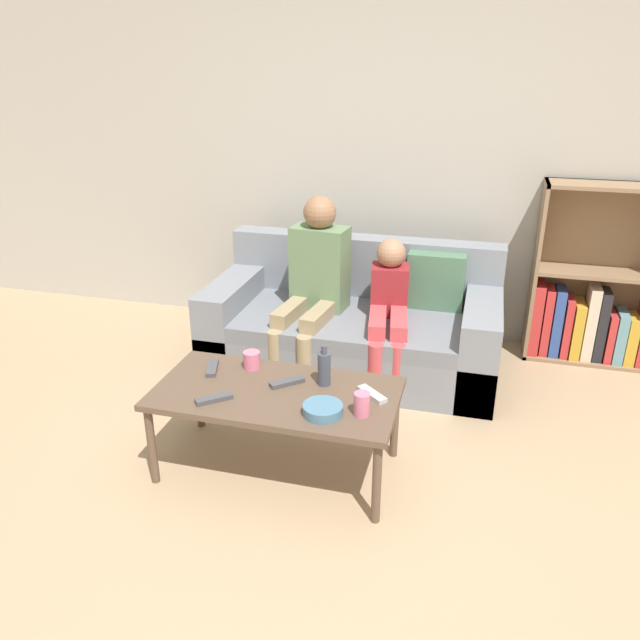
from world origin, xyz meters
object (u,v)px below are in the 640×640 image
at_px(cup_near, 252,360).
at_px(bookshelf, 590,300).
at_px(person_adult, 315,275).
at_px(coffee_table, 276,398).
at_px(tv_remote_0, 372,394).
at_px(tv_remote_1, 212,368).
at_px(person_child, 389,305).
at_px(cup_far, 362,404).
at_px(tv_remote_3, 214,399).
at_px(bottle, 324,368).
at_px(couch, 355,327).
at_px(tv_remote_2, 287,382).
at_px(snack_bowl, 323,409).

bearing_deg(cup_near, bookshelf, 40.48).
bearing_deg(person_adult, coffee_table, -76.71).
xyz_separation_m(tv_remote_0, tv_remote_1, (-0.82, 0.05, 0.00)).
relative_size(person_child, tv_remote_1, 4.91).
bearing_deg(cup_far, tv_remote_3, -175.09).
bearing_deg(person_adult, tv_remote_1, -96.99).
xyz_separation_m(cup_near, cup_far, (0.62, -0.29, 0.01)).
bearing_deg(bottle, couch, 94.17).
bearing_deg(tv_remote_3, tv_remote_1, 165.32).
bearing_deg(cup_far, coffee_table, 166.74).
relative_size(cup_near, tv_remote_2, 0.56).
distance_m(person_child, cup_far, 1.18).
distance_m(coffee_table, cup_near, 0.28).
bearing_deg(snack_bowl, person_adult, 106.93).
bearing_deg(tv_remote_0, bottle, 118.94).
xyz_separation_m(couch, bottle, (0.08, -1.09, 0.26)).
relative_size(coffee_table, tv_remote_2, 7.28).
distance_m(bookshelf, person_child, 1.38).
bearing_deg(tv_remote_2, tv_remote_3, -91.98).
bearing_deg(tv_remote_1, snack_bowl, -40.11).
bearing_deg(bookshelf, tv_remote_0, -124.81).
bearing_deg(bottle, bookshelf, 48.91).
bearing_deg(tv_remote_1, tv_remote_2, -24.36).
xyz_separation_m(tv_remote_0, tv_remote_3, (-0.69, -0.23, 0.00)).
xyz_separation_m(person_child, bottle, (-0.15, -0.96, 0.03)).
bearing_deg(tv_remote_1, bottle, -17.90).
bearing_deg(person_child, tv_remote_2, -116.47).
bearing_deg(person_adult, tv_remote_3, -88.23).
bearing_deg(tv_remote_3, coffee_table, 83.03).
distance_m(tv_remote_0, tv_remote_2, 0.41).
relative_size(cup_near, tv_remote_1, 0.50).
distance_m(couch, snack_bowl, 1.38).
distance_m(coffee_table, snack_bowl, 0.31).
xyz_separation_m(person_child, tv_remote_2, (-0.33, -1.01, -0.05)).
height_order(coffee_table, person_adult, person_adult).
distance_m(cup_near, tv_remote_3, 0.36).
height_order(bookshelf, snack_bowl, bookshelf).
height_order(cup_near, cup_far, cup_far).
relative_size(tv_remote_1, tv_remote_2, 1.12).
relative_size(bookshelf, tv_remote_3, 7.29).
bearing_deg(cup_far, bookshelf, 57.43).
height_order(person_child, cup_far, person_child).
relative_size(couch, tv_remote_2, 11.52).
bearing_deg(tv_remote_3, person_adult, 134.41).
bearing_deg(cup_near, tv_remote_2, -27.63).
xyz_separation_m(cup_far, tv_remote_3, (-0.67, -0.06, -0.04)).
distance_m(tv_remote_1, bottle, 0.58).
xyz_separation_m(bookshelf, tv_remote_1, (-1.96, -1.59, 0.03)).
xyz_separation_m(couch, person_adult, (-0.24, -0.08, 0.36)).
height_order(coffee_table, tv_remote_0, tv_remote_0).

